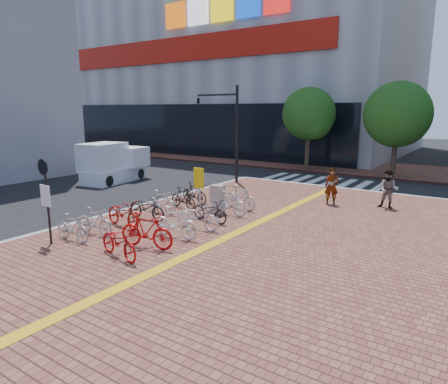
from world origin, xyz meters
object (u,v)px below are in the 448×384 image
Objects in this scene: bike_6 at (194,193)px; bike_12 at (229,203)px; bike_5 at (183,198)px; utility_box at (218,199)px; bike_13 at (240,197)px; traffic_light_pole at (219,116)px; bike_1 at (95,221)px; bike_8 at (146,231)px; box_truck at (113,163)px; notice_sign at (46,191)px; yellow_sign at (199,182)px; bike_9 at (175,223)px; pedestrian_b at (388,189)px; bike_10 at (197,216)px; bike_4 at (161,202)px; bike_3 at (147,207)px; bike_0 at (72,228)px; pedestrian_a at (332,186)px; bike_7 at (119,242)px; bike_2 at (123,213)px; bike_11 at (210,210)px.

bike_12 reaches higher than bike_6.
utility_box is at bearing -75.44° from bike_5.
bike_13 is (2.21, 1.31, 0.06)m from bike_5.
traffic_light_pole is (-5.09, 5.63, 3.45)m from bike_13.
bike_8 is (2.52, 0.01, 0.09)m from bike_1.
notice_sign is at bearing -50.18° from box_truck.
yellow_sign is at bearing -133.49° from utility_box.
yellow_sign is 0.44× the size of box_truck.
traffic_light_pole reaches higher than bike_9.
bike_6 is at bearing -150.78° from pedestrian_b.
bike_10 is at bearing 178.85° from bike_12.
yellow_sign reaches higher than pedestrian_b.
bike_4 reaches higher than bike_5.
utility_box is (-5.83, -4.97, -0.25)m from pedestrian_b.
bike_9 is (2.50, -1.17, 0.05)m from bike_3.
pedestrian_a is (5.41, 10.03, 0.40)m from bike_0.
pedestrian_a reaches higher than bike_7.
yellow_sign is 0.34× the size of traffic_light_pole.
notice_sign is at bearing -124.41° from pedestrian_b.
bike_12 is 0.99× the size of pedestrian_b.
bike_2 reaches higher than bike_10.
bike_4 is 3.50m from bike_13.
notice_sign reaches higher than bike_4.
notice_sign is at bearing 171.89° from bike_13.
bike_7 is 1.55× the size of utility_box.
bike_11 is at bearing -30.98° from bike_0.
bike_13 is 10.94m from box_truck.
bike_7 is 4.69m from bike_11.
bike_10 is 1.10× the size of bike_12.
bike_3 is 10.63m from pedestrian_b.
utility_box is (-0.52, 1.29, 0.15)m from bike_11.
pedestrian_a is (5.45, 5.66, 0.36)m from bike_4.
bike_2 is at bearing 117.14° from bike_10.
pedestrian_a is at bearing -161.58° from pedestrian_b.
bike_12 is 7.26m from pedestrian_b.
bike_4 is at bearing 43.64° from bike_9.
box_truck reaches higher than bike_2.
bike_3 is at bearing 82.44° from notice_sign.
pedestrian_b reaches higher than bike_2.
box_truck reaches higher than bike_8.
yellow_sign is at bearing -21.19° from box_truck.
bike_0 is 0.81× the size of bike_8.
utility_box is (-0.58, 5.98, 0.11)m from bike_7.
bike_5 is (-0.01, 2.27, -0.04)m from bike_3.
bike_6 reaches higher than bike_1.
pedestrian_a is at bearing 50.01° from yellow_sign.
pedestrian_b is 1.42× the size of utility_box.
bike_11 is (2.43, 4.50, -0.01)m from bike_0.
bike_3 is 2.57m from bike_11.
notice_sign reaches higher than bike_2.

